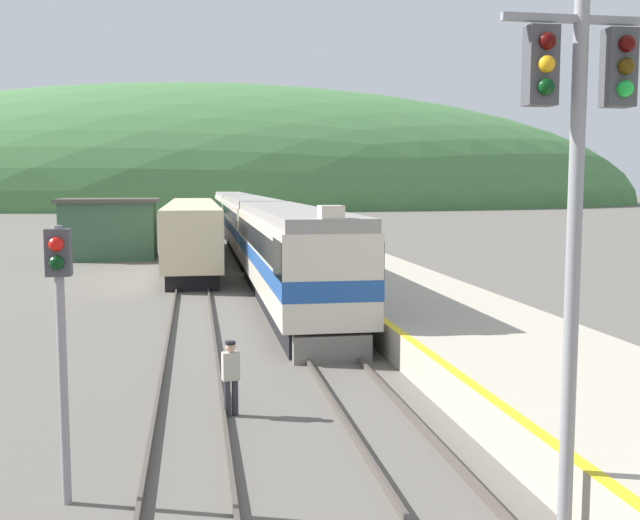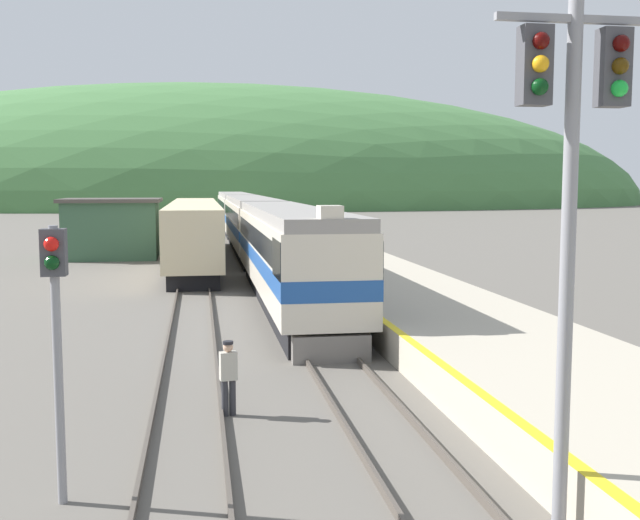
{
  "view_description": "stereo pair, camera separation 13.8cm",
  "coord_description": "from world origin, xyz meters",
  "px_view_note": "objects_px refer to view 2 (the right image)",
  "views": [
    {
      "loc": [
        -3.68,
        -3.32,
        4.94
      ],
      "look_at": [
        0.47,
        21.57,
        2.35
      ],
      "focal_mm": 42.0,
      "sensor_mm": 36.0,
      "label": 1
    },
    {
      "loc": [
        -3.54,
        -3.34,
        4.94
      ],
      "look_at": [
        0.47,
        21.57,
        2.35
      ],
      "focal_mm": 42.0,
      "sensor_mm": 36.0,
      "label": 2
    }
  ],
  "objects_px": {
    "signal_mast_main": "(572,161)",
    "signal_post_siding": "(56,308)",
    "carriage_second": "(251,223)",
    "express_train_lead_car": "(289,252)",
    "siding_train": "(195,231)",
    "carriage_third": "(235,211)",
    "track_worker": "(228,374)"
  },
  "relations": [
    {
      "from": "carriage_third",
      "to": "siding_train",
      "type": "distance_m",
      "value": 28.84
    },
    {
      "from": "siding_train",
      "to": "carriage_third",
      "type": "bearing_deg",
      "value": 82.28
    },
    {
      "from": "carriage_second",
      "to": "track_worker",
      "type": "distance_m",
      "value": 37.09
    },
    {
      "from": "carriage_second",
      "to": "siding_train",
      "type": "bearing_deg",
      "value": -129.17
    },
    {
      "from": "carriage_third",
      "to": "signal_post_siding",
      "type": "distance_m",
      "value": 65.06
    },
    {
      "from": "signal_post_siding",
      "to": "track_worker",
      "type": "relative_size",
      "value": 2.67
    },
    {
      "from": "express_train_lead_car",
      "to": "carriage_second",
      "type": "relative_size",
      "value": 0.89
    },
    {
      "from": "signal_mast_main",
      "to": "signal_post_siding",
      "type": "relative_size",
      "value": 1.85
    },
    {
      "from": "express_train_lead_car",
      "to": "track_worker",
      "type": "relative_size",
      "value": 12.66
    },
    {
      "from": "siding_train",
      "to": "track_worker",
      "type": "bearing_deg",
      "value": -88.43
    },
    {
      "from": "carriage_second",
      "to": "siding_train",
      "type": "height_order",
      "value": "carriage_second"
    },
    {
      "from": "carriage_second",
      "to": "track_worker",
      "type": "bearing_deg",
      "value": -94.63
    },
    {
      "from": "express_train_lead_car",
      "to": "siding_train",
      "type": "height_order",
      "value": "express_train_lead_car"
    },
    {
      "from": "track_worker",
      "to": "signal_post_siding",
      "type": "bearing_deg",
      "value": -124.05
    },
    {
      "from": "signal_mast_main",
      "to": "siding_train",
      "type": "bearing_deg",
      "value": 97.68
    },
    {
      "from": "track_worker",
      "to": "express_train_lead_car",
      "type": "bearing_deg",
      "value": 78.05
    },
    {
      "from": "express_train_lead_car",
      "to": "signal_mast_main",
      "type": "relative_size",
      "value": 2.57
    },
    {
      "from": "carriage_third",
      "to": "signal_post_siding",
      "type": "relative_size",
      "value": 5.32
    },
    {
      "from": "express_train_lead_car",
      "to": "signal_mast_main",
      "type": "bearing_deg",
      "value": -86.3
    },
    {
      "from": "signal_post_siding",
      "to": "track_worker",
      "type": "bearing_deg",
      "value": 55.95
    },
    {
      "from": "signal_post_siding",
      "to": "signal_mast_main",
      "type": "bearing_deg",
      "value": -18.4
    },
    {
      "from": "carriage_second",
      "to": "express_train_lead_car",
      "type": "bearing_deg",
      "value": -90.0
    },
    {
      "from": "signal_post_siding",
      "to": "siding_train",
      "type": "bearing_deg",
      "value": 87.1
    },
    {
      "from": "express_train_lead_car",
      "to": "carriage_third",
      "type": "relative_size",
      "value": 0.89
    },
    {
      "from": "signal_post_siding",
      "to": "carriage_second",
      "type": "bearing_deg",
      "value": 82.07
    },
    {
      "from": "express_train_lead_car",
      "to": "signal_mast_main",
      "type": "xyz_separation_m",
      "value": [
        1.32,
        -20.5,
        3.05
      ]
    },
    {
      "from": "track_worker",
      "to": "signal_mast_main",
      "type": "bearing_deg",
      "value": -55.86
    },
    {
      "from": "carriage_third",
      "to": "carriage_second",
      "type": "bearing_deg",
      "value": -90.0
    },
    {
      "from": "express_train_lead_car",
      "to": "siding_train",
      "type": "distance_m",
      "value": 18.47
    },
    {
      "from": "carriage_second",
      "to": "carriage_third",
      "type": "xyz_separation_m",
      "value": [
        0.0,
        23.83,
        0.0
      ]
    },
    {
      "from": "signal_post_siding",
      "to": "track_worker",
      "type": "distance_m",
      "value": 5.32
    },
    {
      "from": "signal_mast_main",
      "to": "track_worker",
      "type": "distance_m",
      "value": 8.82
    }
  ]
}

